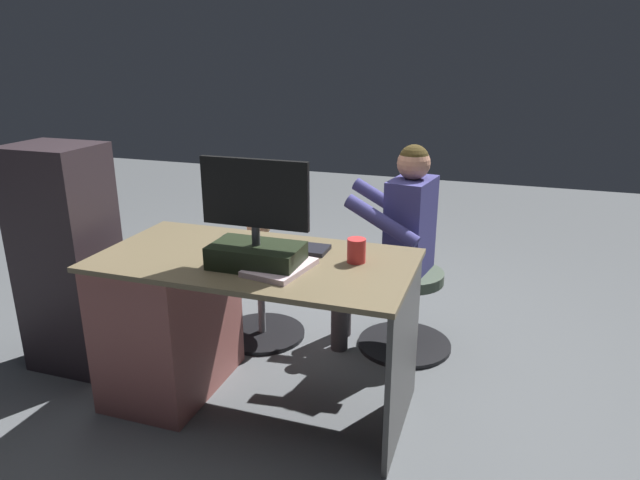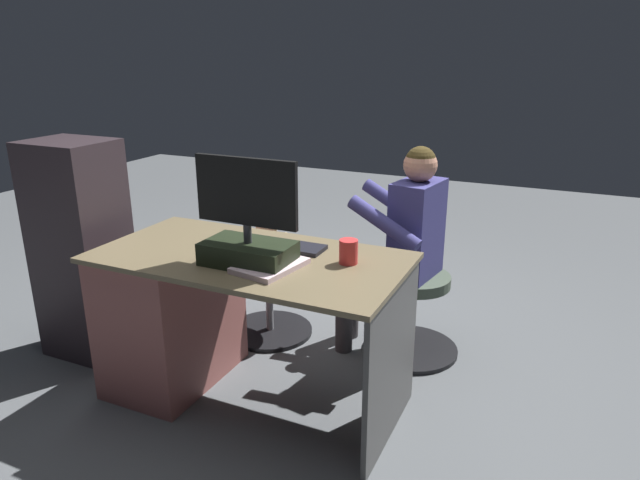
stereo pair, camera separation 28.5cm
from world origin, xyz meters
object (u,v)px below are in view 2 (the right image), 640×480
object	(u,v)px
desk	(187,310)
cup	(348,252)
visitor_chair	(412,310)
keyboard	(282,245)
teddy_bear	(268,237)
computer_mouse	(228,235)
office_chair_teddy	(269,293)
tv_remote	(212,254)
person	(400,236)
monitor	(248,235)

from	to	relation	value
desk	cup	xyz separation A→B (m)	(-0.83, -0.09, 0.41)
cup	visitor_chair	bearing A→B (deg)	-100.31
desk	keyboard	bearing A→B (deg)	-160.78
keyboard	teddy_bear	distance (m)	0.62
computer_mouse	teddy_bear	xyz separation A→B (m)	(0.04, -0.47, -0.16)
office_chair_teddy	teddy_bear	bearing A→B (deg)	-90.00
tv_remote	person	xyz separation A→B (m)	(-0.64, -0.84, -0.08)
computer_mouse	visitor_chair	bearing A→B (deg)	-143.06
tv_remote	visitor_chair	xyz separation A→B (m)	(-0.73, -0.85, -0.51)
tv_remote	office_chair_teddy	xyz separation A→B (m)	(0.12, -0.71, -0.50)
computer_mouse	tv_remote	distance (m)	0.26
cup	visitor_chair	size ratio (longest dim) A/B	0.20
keyboard	visitor_chair	world-z (taller)	keyboard
visitor_chair	person	bearing A→B (deg)	9.42
desk	office_chair_teddy	size ratio (longest dim) A/B	2.80
monitor	keyboard	bearing A→B (deg)	-96.18
keyboard	office_chair_teddy	distance (m)	0.77
monitor	cup	bearing A→B (deg)	-154.60
teddy_bear	visitor_chair	bearing A→B (deg)	-171.25
desk	visitor_chair	bearing A→B (deg)	-141.01
keyboard	tv_remote	bearing A→B (deg)	45.83
desk	computer_mouse	distance (m)	0.44
computer_mouse	person	size ratio (longest dim) A/B	0.08
desk	cup	bearing A→B (deg)	-173.60
desk	computer_mouse	size ratio (longest dim) A/B	14.99
keyboard	tv_remote	world-z (taller)	keyboard
visitor_chair	person	size ratio (longest dim) A/B	0.46
visitor_chair	keyboard	bearing A→B (deg)	51.22
desk	monitor	xyz separation A→B (m)	(-0.44, 0.09, 0.49)
monitor	computer_mouse	xyz separation A→B (m)	(0.28, -0.27, -0.11)
monitor	teddy_bear	world-z (taller)	monitor
office_chair_teddy	cup	bearing A→B (deg)	143.11
monitor	visitor_chair	distance (m)	1.20
computer_mouse	teddy_bear	size ratio (longest dim) A/B	0.31
cup	person	world-z (taller)	person
keyboard	computer_mouse	xyz separation A→B (m)	(0.31, -0.01, 0.01)
desk	tv_remote	xyz separation A→B (m)	(-0.23, 0.08, 0.36)
keyboard	desk	bearing A→B (deg)	19.22
person	keyboard	bearing A→B (deg)	55.86
keyboard	office_chair_teddy	world-z (taller)	keyboard
tv_remote	desk	bearing A→B (deg)	-47.23
cup	teddy_bear	distance (m)	0.93
teddy_bear	person	bearing A→B (deg)	-171.32
monitor	computer_mouse	bearing A→B (deg)	-43.66
cup	teddy_bear	xyz separation A→B (m)	(0.72, -0.55, -0.20)
office_chair_teddy	keyboard	bearing A→B (deg)	126.73
monitor	tv_remote	xyz separation A→B (m)	(0.21, -0.02, -0.12)
computer_mouse	office_chair_teddy	distance (m)	0.69
visitor_chair	person	world-z (taller)	person
cup	tv_remote	world-z (taller)	cup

